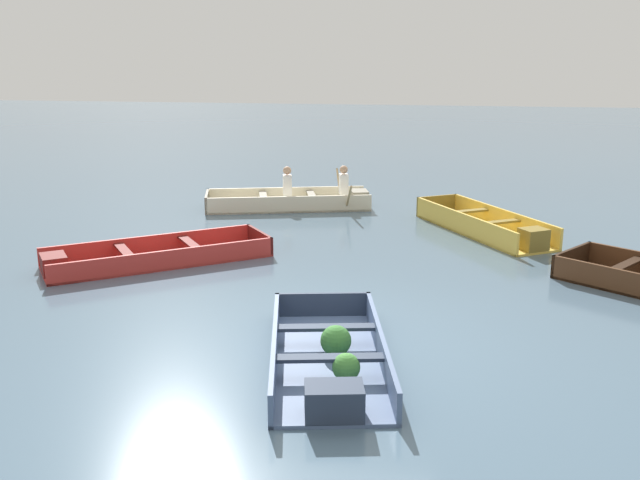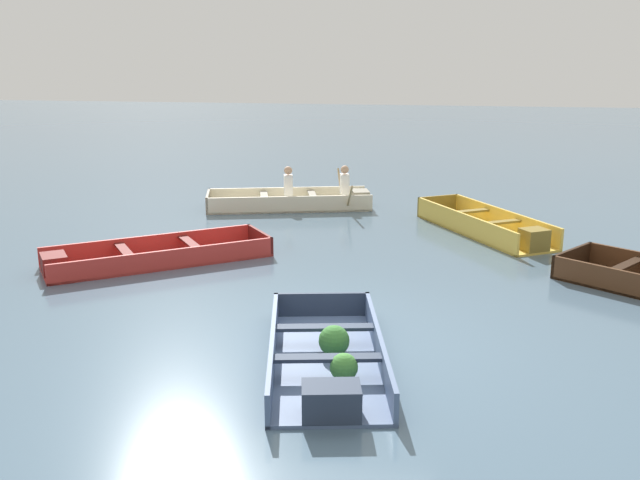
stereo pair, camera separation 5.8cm
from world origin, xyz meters
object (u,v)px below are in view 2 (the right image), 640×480
at_px(skiff_yellow_near_moored, 488,227).
at_px(skiff_red_mid_moored, 150,257).
at_px(rowboat_cream_with_crew, 299,200).
at_px(dinghy_slate_blue_foreground, 328,358).

height_order(skiff_yellow_near_moored, skiff_red_mid_moored, skiff_yellow_near_moored).
distance_m(skiff_yellow_near_moored, rowboat_cream_with_crew, 4.35).
bearing_deg(skiff_yellow_near_moored, dinghy_slate_blue_foreground, -107.24).
height_order(skiff_red_mid_moored, rowboat_cream_with_crew, rowboat_cream_with_crew).
bearing_deg(dinghy_slate_blue_foreground, skiff_yellow_near_moored, 72.76).
distance_m(dinghy_slate_blue_foreground, skiff_yellow_near_moored, 6.66).
xyz_separation_m(skiff_yellow_near_moored, skiff_red_mid_moored, (-5.50, -2.89, -0.04)).
bearing_deg(skiff_yellow_near_moored, rowboat_cream_with_crew, 156.63).
bearing_deg(skiff_red_mid_moored, rowboat_cream_with_crew, 72.00).
xyz_separation_m(skiff_yellow_near_moored, rowboat_cream_with_crew, (-3.99, 1.73, 0.03)).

